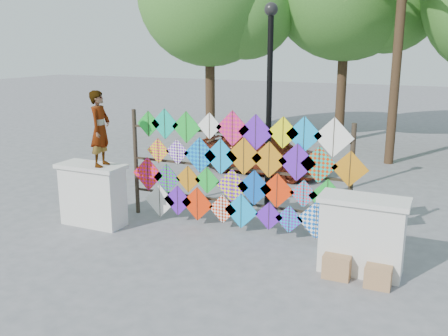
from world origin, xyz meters
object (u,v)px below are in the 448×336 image
at_px(vendor_woman, 100,129).
at_px(kite_rack, 238,171).
at_px(sedan, 263,152).
at_px(lamppost, 269,90).

bearing_deg(vendor_woman, kite_rack, -80.57).
distance_m(kite_rack, sedan, 4.71).
height_order(kite_rack, lamppost, lamppost).
xyz_separation_m(kite_rack, vendor_woman, (-2.54, -0.92, 0.81)).
bearing_deg(kite_rack, sedan, 104.02).
relative_size(kite_rack, vendor_woman, 3.32).
relative_size(kite_rack, sedan, 1.35).
bearing_deg(lamppost, kite_rack, -97.69).
bearing_deg(lamppost, vendor_woman, -140.97).
height_order(kite_rack, vendor_woman, vendor_woman).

